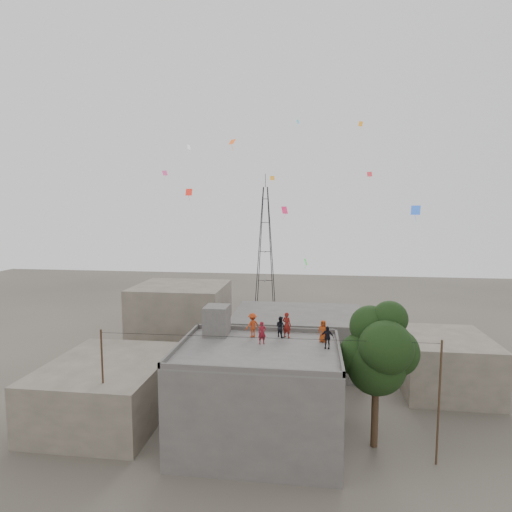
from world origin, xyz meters
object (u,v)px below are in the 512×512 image
(transmission_tower, at_px, (265,245))
(person_red_adult, at_px, (287,325))
(stair_head_box, at_px, (217,320))
(tree, at_px, (379,351))
(person_dark_adult, at_px, (327,337))

(transmission_tower, height_order, person_red_adult, transmission_tower)
(stair_head_box, relative_size, tree, 0.22)
(person_dark_adult, bearing_deg, stair_head_box, 174.95)
(tree, bearing_deg, transmission_tower, 106.09)
(transmission_tower, distance_m, person_dark_adult, 40.28)
(person_red_adult, bearing_deg, person_dark_adult, 170.29)
(transmission_tower, relative_size, person_red_adult, 11.57)
(stair_head_box, xyz_separation_m, tree, (10.57, -2.00, -1.00))
(person_dark_adult, bearing_deg, person_red_adult, 153.65)
(tree, distance_m, person_red_adult, 6.15)
(person_red_adult, xyz_separation_m, person_dark_adult, (2.62, -1.91, -0.16))
(stair_head_box, height_order, tree, tree)
(stair_head_box, bearing_deg, person_red_adult, -0.65)
(person_dark_adult, bearing_deg, tree, 9.12)
(person_red_adult, height_order, person_dark_adult, person_red_adult)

